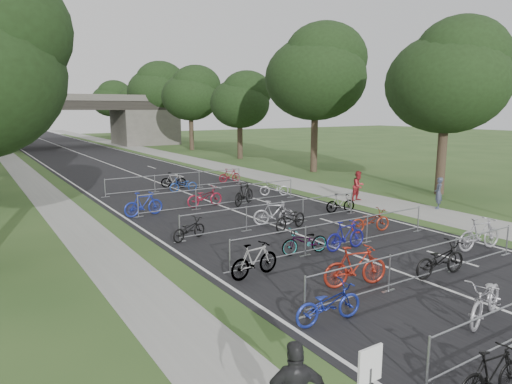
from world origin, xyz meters
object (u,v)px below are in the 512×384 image
at_px(overpass_bridge, 62,121).
at_px(pedestrian_a, 438,193).
at_px(pedestrian_b, 358,186).
at_px(park_sign, 369,383).

relative_size(overpass_bridge, pedestrian_a, 18.71).
bearing_deg(overpass_bridge, pedestrian_b, -81.39).
height_order(park_sign, pedestrian_a, park_sign).
height_order(park_sign, pedestrian_b, park_sign).
relative_size(pedestrian_a, pedestrian_b, 0.98).
xyz_separation_m(overpass_bridge, pedestrian_a, (9.20, -51.65, -2.71)).
xyz_separation_m(park_sign, pedestrian_b, (14.05, 14.16, -0.42)).
xyz_separation_m(overpass_bridge, pedestrian_b, (7.25, -47.84, -2.69)).
bearing_deg(park_sign, overpass_bridge, 83.74).
bearing_deg(park_sign, pedestrian_b, 45.23).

